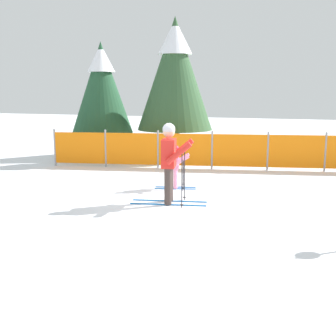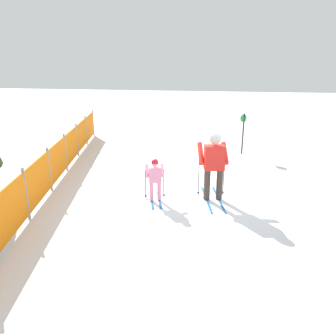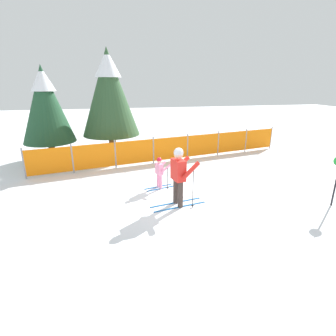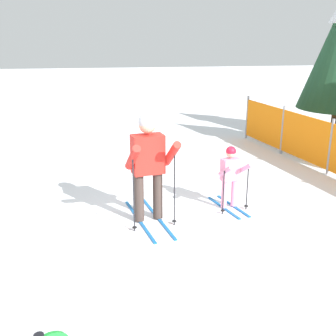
% 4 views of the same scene
% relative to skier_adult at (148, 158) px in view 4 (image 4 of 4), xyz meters
% --- Properties ---
extents(ground_plane, '(60.00, 60.00, 0.00)m').
position_rel_skier_adult_xyz_m(ground_plane, '(0.20, 0.24, -1.03)').
color(ground_plane, white).
extents(skier_adult, '(1.67, 0.82, 1.73)m').
position_rel_skier_adult_xyz_m(skier_adult, '(0.00, 0.00, 0.00)').
color(skier_adult, '#1966B2').
rests_on(skier_adult, ground_plane).
extents(skier_child, '(1.04, 0.56, 1.08)m').
position_rel_skier_adult_xyz_m(skier_child, '(-0.31, 1.40, -0.40)').
color(skier_child, '#1966B2').
rests_on(skier_child, ground_plane).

